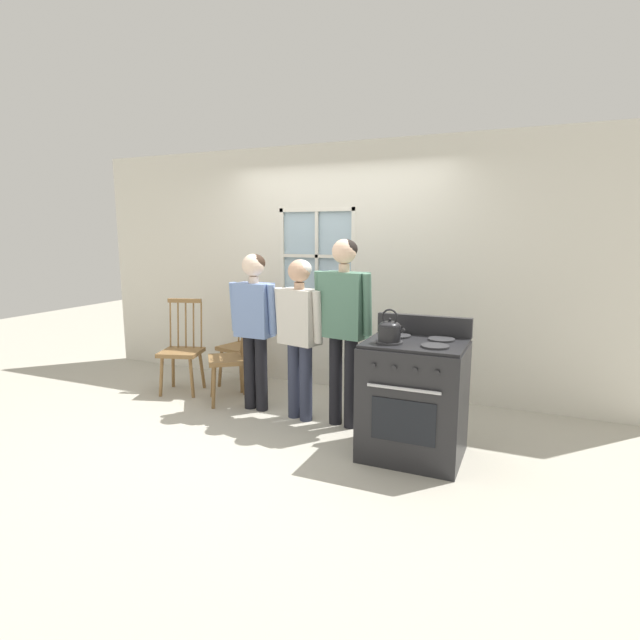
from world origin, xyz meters
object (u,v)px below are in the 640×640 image
person_teen_center (300,324)px  potted_plant (327,299)px  chair_by_window (231,359)px  stove (414,398)px  chair_near_wall (182,351)px  person_elderly_left (254,316)px  chair_center_cluster (242,347)px  handbag (252,320)px  person_adult_right (344,314)px  kettle (390,330)px

person_teen_center → potted_plant: 1.02m
chair_by_window → stove: (2.04, -0.51, 0.01)m
chair_near_wall → stove: 2.77m
chair_near_wall → potted_plant: bearing=12.3°
chair_near_wall → person_teen_center: (1.55, -0.22, 0.46)m
person_elderly_left → chair_near_wall: bearing=173.3°
chair_center_cluster → person_teen_center: size_ratio=0.68×
potted_plant → handbag: 0.91m
chair_center_cluster → person_adult_right: person_adult_right is taller
chair_by_window → potted_plant: size_ratio=4.55×
chair_center_cluster → person_elderly_left: (0.54, -0.61, 0.49)m
chair_by_window → chair_center_cluster: (-0.19, 0.52, 0.00)m
person_elderly_left → handbag: size_ratio=5.04×
person_elderly_left → person_adult_right: bearing=-1.5°
stove → kettle: size_ratio=4.39×
potted_plant → chair_center_cluster: bearing=-159.8°
chair_center_cluster → person_adult_right: (1.50, -0.67, 0.58)m
chair_near_wall → person_teen_center: 1.63m
chair_near_wall → handbag: (0.86, 0.08, 0.40)m
chair_center_cluster → handbag: bearing=-32.0°
chair_by_window → chair_center_cluster: same height
person_elderly_left → person_adult_right: size_ratio=0.91×
chair_by_window → person_adult_right: 1.44m
chair_by_window → kettle: size_ratio=4.15×
chair_near_wall → chair_center_cluster: size_ratio=1.00×
chair_center_cluster → kettle: bearing=-16.3°
handbag → person_teen_center: bearing=-23.3°
potted_plant → person_elderly_left: bearing=-111.4°
chair_near_wall → kettle: size_ratio=4.15×
potted_plant → handbag: potted_plant is taller
handbag → person_adult_right: bearing=-14.6°
person_teen_center → handbag: person_teen_center is taller
person_elderly_left → person_teen_center: person_elderly_left is taller
chair_center_cluster → stove: (2.23, -1.03, 0.01)m
person_adult_right → handbag: bearing=175.6°
stove → chair_near_wall: bearing=168.0°
chair_by_window → chair_center_cluster: 0.55m
person_adult_right → kettle: size_ratio=6.86×
chair_by_window → person_adult_right: size_ratio=0.61×
stove → potted_plant: 1.97m
stove → handbag: 2.00m
stove → potted_plant: (-1.31, 1.37, 0.55)m
handbag → chair_by_window: bearing=-142.9°
chair_by_window → kettle: 2.05m
person_adult_right → chair_by_window: bearing=-176.4°
stove → person_teen_center: bearing=162.9°
chair_by_window → chair_near_wall: size_ratio=1.00×
chair_by_window → handbag: (0.19, 0.14, 0.40)m
chair_near_wall → person_teen_center: bearing=-25.1°
chair_by_window → chair_near_wall: same height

